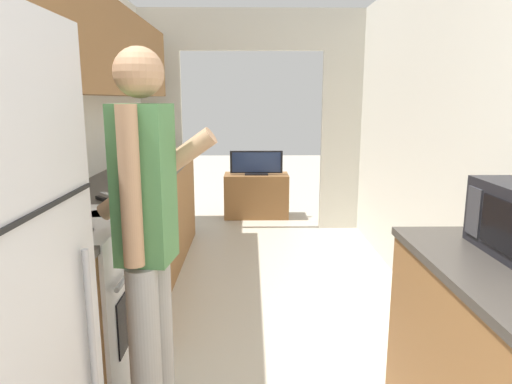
{
  "coord_description": "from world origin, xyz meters",
  "views": [
    {
      "loc": [
        -0.03,
        -0.47,
        1.52
      ],
      "look_at": [
        0.01,
        2.21,
        0.97
      ],
      "focal_mm": 32.0,
      "sensor_mm": 36.0,
      "label": 1
    }
  ],
  "objects_px": {
    "person": "(147,244)",
    "knife": "(104,197)",
    "range_oven": "(70,308)",
    "tv_cabinet": "(256,195)",
    "television": "(256,163)"
  },
  "relations": [
    {
      "from": "range_oven",
      "to": "tv_cabinet",
      "type": "distance_m",
      "value": 3.8
    },
    {
      "from": "tv_cabinet",
      "to": "knife",
      "type": "relative_size",
      "value": 2.84
    },
    {
      "from": "person",
      "to": "knife",
      "type": "xyz_separation_m",
      "value": [
        -0.46,
        0.9,
        0.01
      ]
    },
    {
      "from": "television",
      "to": "knife",
      "type": "bearing_deg",
      "value": -107.43
    },
    {
      "from": "person",
      "to": "television",
      "type": "distance_m",
      "value": 4.02
    },
    {
      "from": "tv_cabinet",
      "to": "knife",
      "type": "distance_m",
      "value": 3.33
    },
    {
      "from": "tv_cabinet",
      "to": "television",
      "type": "bearing_deg",
      "value": -90.0
    },
    {
      "from": "range_oven",
      "to": "tv_cabinet",
      "type": "relative_size",
      "value": 1.29
    },
    {
      "from": "range_oven",
      "to": "knife",
      "type": "relative_size",
      "value": 3.67
    },
    {
      "from": "range_oven",
      "to": "tv_cabinet",
      "type": "xyz_separation_m",
      "value": [
        1.0,
        3.66,
        -0.19
      ]
    },
    {
      "from": "person",
      "to": "knife",
      "type": "distance_m",
      "value": 1.01
    },
    {
      "from": "tv_cabinet",
      "to": "knife",
      "type": "bearing_deg",
      "value": -107.21
    },
    {
      "from": "knife",
      "to": "tv_cabinet",
      "type": "bearing_deg",
      "value": 29.09
    },
    {
      "from": "range_oven",
      "to": "tv_cabinet",
      "type": "bearing_deg",
      "value": 74.65
    },
    {
      "from": "range_oven",
      "to": "person",
      "type": "distance_m",
      "value": 0.76
    }
  ]
}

